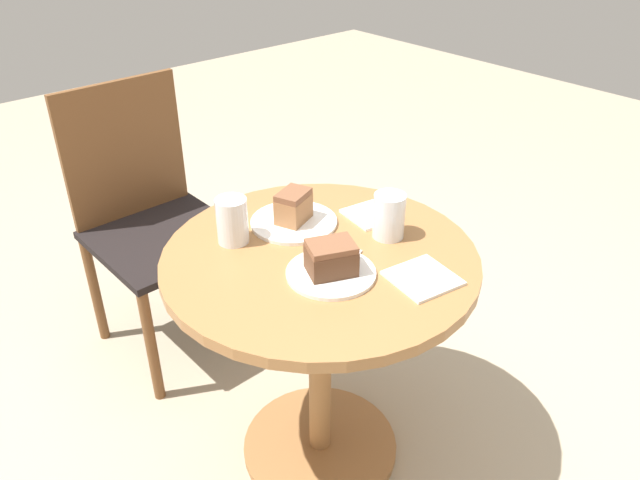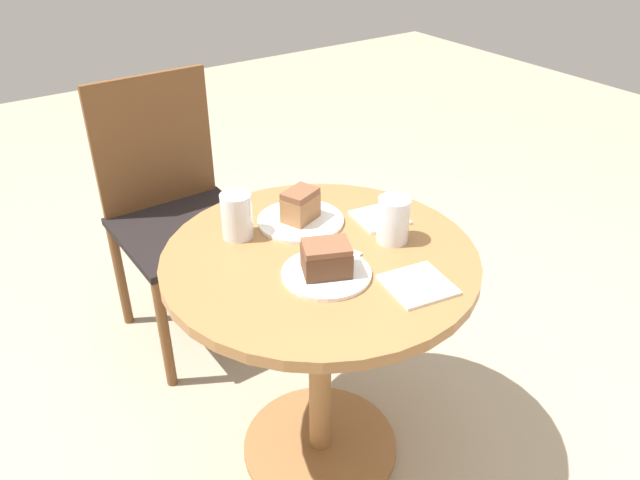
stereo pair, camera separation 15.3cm
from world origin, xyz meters
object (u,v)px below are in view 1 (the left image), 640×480
(plate_far, at_px, (294,222))
(glass_lemonade, at_px, (232,223))
(plate_near, at_px, (331,273))
(cake_slice_far, at_px, (293,206))
(glass_water, at_px, (389,218))
(cake_slice_near, at_px, (331,258))
(chair, at_px, (153,218))

(plate_far, bearing_deg, glass_lemonade, 169.52)
(plate_near, relative_size, plate_far, 0.91)
(plate_near, distance_m, cake_slice_far, 0.27)
(glass_lemonade, relative_size, glass_water, 1.01)
(plate_near, height_order, plate_far, same)
(plate_near, height_order, cake_slice_near, cake_slice_near)
(chair, xyz_separation_m, glass_lemonade, (-0.07, -0.62, 0.27))
(cake_slice_near, bearing_deg, glass_lemonade, 106.87)
(chair, xyz_separation_m, plate_near, (0.02, -0.90, 0.22))
(plate_far, height_order, cake_slice_near, cake_slice_near)
(plate_far, bearing_deg, plate_near, -109.75)
(cake_slice_near, distance_m, glass_lemonade, 0.29)
(chair, relative_size, cake_slice_near, 6.98)
(cake_slice_near, height_order, cake_slice_far, cake_slice_far)
(plate_near, distance_m, plate_far, 0.26)
(chair, distance_m, glass_water, 0.94)
(chair, bearing_deg, glass_water, -74.34)
(cake_slice_near, distance_m, cake_slice_far, 0.26)
(cake_slice_far, relative_size, glass_lemonade, 0.94)
(chair, height_order, plate_near, chair)
(plate_far, height_order, glass_water, glass_water)
(cake_slice_far, bearing_deg, plate_far, -75.96)
(cake_slice_near, relative_size, glass_water, 1.13)
(chair, height_order, glass_lemonade, chair)
(plate_far, xyz_separation_m, glass_lemonade, (-0.17, 0.03, 0.05))
(cake_slice_far, bearing_deg, cake_slice_near, -109.75)
(plate_near, bearing_deg, chair, 91.11)
(plate_far, bearing_deg, chair, 99.30)
(plate_far, height_order, cake_slice_far, cake_slice_far)
(plate_far, distance_m, glass_water, 0.26)
(plate_near, xyz_separation_m, glass_lemonade, (-0.09, 0.28, 0.05))
(cake_slice_near, height_order, glass_water, glass_water)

